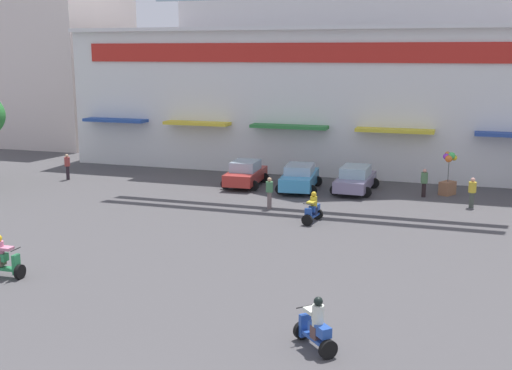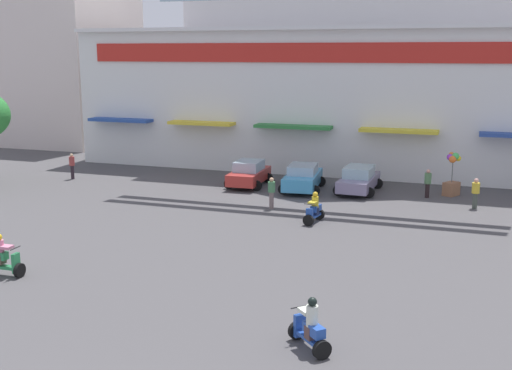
{
  "view_description": "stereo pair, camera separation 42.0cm",
  "coord_description": "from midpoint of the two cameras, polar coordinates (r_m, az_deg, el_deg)",
  "views": [
    {
      "loc": [
        7.07,
        -9.15,
        7.83
      ],
      "look_at": [
        -0.64,
        14.7,
        2.57
      ],
      "focal_mm": 44.77,
      "sensor_mm": 36.0,
      "label": 1
    },
    {
      "loc": [
        7.47,
        -9.02,
        7.83
      ],
      "look_at": [
        -0.64,
        14.7,
        2.57
      ],
      "focal_mm": 44.77,
      "sensor_mm": 36.0,
      "label": 2
    }
  ],
  "objects": [
    {
      "name": "ground_plane",
      "position": [
        24.53,
        -0.3,
        -6.77
      ],
      "size": [
        128.0,
        128.0,
        0.0
      ],
      "primitive_type": "plane",
      "color": "#4B494B"
    },
    {
      "name": "colonial_building",
      "position": [
        45.84,
        9.0,
        12.47
      ],
      "size": [
        37.86,
        16.89,
        19.78
      ],
      "color": "silver",
      "rests_on": "ground"
    },
    {
      "name": "flank_building_left",
      "position": [
        59.87,
        -19.0,
        10.05
      ],
      "size": [
        13.69,
        10.56,
        13.22
      ],
      "color": "beige",
      "rests_on": "ground"
    },
    {
      "name": "parked_car_0",
      "position": [
        37.76,
        -1.26,
        1.03
      ],
      "size": [
        2.36,
        3.93,
        1.51
      ],
      "color": "#AF2F28",
      "rests_on": "ground"
    },
    {
      "name": "parked_car_1",
      "position": [
        36.66,
        3.58,
        0.69
      ],
      "size": [
        2.61,
        4.36,
        1.49
      ],
      "color": "#3E95C9",
      "rests_on": "ground"
    },
    {
      "name": "parked_car_2",
      "position": [
        36.6,
        8.55,
        0.54
      ],
      "size": [
        2.4,
        4.28,
        1.47
      ],
      "color": "slate",
      "rests_on": "ground"
    },
    {
      "name": "scooter_rider_0",
      "position": [
        17.48,
        4.65,
        -12.59
      ],
      "size": [
        1.39,
        1.4,
        1.52
      ],
      "color": "black",
      "rests_on": "ground"
    },
    {
      "name": "scooter_rider_4",
      "position": [
        24.4,
        -22.15,
        -6.19
      ],
      "size": [
        1.45,
        0.56,
        1.54
      ],
      "color": "black",
      "rests_on": "ground"
    },
    {
      "name": "scooter_rider_5",
      "position": [
        29.82,
        4.69,
        -2.24
      ],
      "size": [
        0.75,
        1.48,
        1.46
      ],
      "color": "black",
      "rests_on": "ground"
    },
    {
      "name": "pedestrian_0",
      "position": [
        35.98,
        14.48,
        0.33
      ],
      "size": [
        0.52,
        0.52,
        1.57
      ],
      "color": "black",
      "rests_on": "ground"
    },
    {
      "name": "pedestrian_1",
      "position": [
        34.22,
        18.42,
        -0.5
      ],
      "size": [
        0.56,
        0.56,
        1.56
      ],
      "color": "#444B42",
      "rests_on": "ground"
    },
    {
      "name": "pedestrian_3",
      "position": [
        41.34,
        -16.78,
        1.72
      ],
      "size": [
        0.39,
        0.39,
        1.62
      ],
      "color": "#291F26",
      "rests_on": "ground"
    },
    {
      "name": "pedestrian_4",
      "position": [
        32.22,
        0.83,
        -0.54
      ],
      "size": [
        0.43,
        0.43,
        1.62
      ],
      "color": "#736160",
      "rests_on": "ground"
    },
    {
      "name": "balloon_vendor_cart",
      "position": [
        36.83,
        16.5,
        0.84
      ],
      "size": [
        0.97,
        1.08,
        2.43
      ],
      "color": "#966445",
      "rests_on": "ground"
    }
  ]
}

